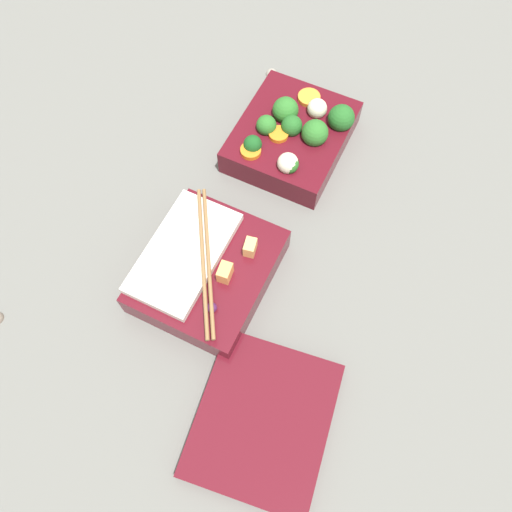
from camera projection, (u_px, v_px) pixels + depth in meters
The scene contains 5 objects.
ground_plane at pixel (257, 206), 0.72m from camera, with size 3.00×3.00×0.00m, color slate.
bento_tray_vegetable at pixel (294, 135), 0.74m from camera, with size 0.18×0.16×0.07m.
bento_tray_rice at pixel (205, 269), 0.65m from camera, with size 0.18×0.15×0.06m.
bento_lid at pixel (263, 420), 0.58m from camera, with size 0.18×0.15×0.02m, color #510F19.
pebble_1 at pixel (272, 72), 0.83m from camera, with size 0.02×0.02×0.02m, color gray.
Camera 1 is at (0.34, 0.16, 0.62)m, focal length 35.00 mm.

